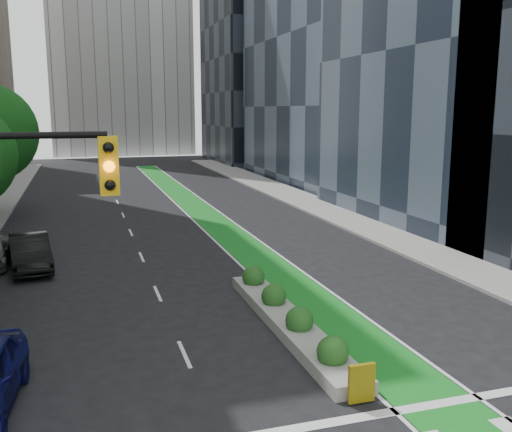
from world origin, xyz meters
TOP-DOWN VIEW (x-y plane):
  - sidewalk_right at (11.80, 25.00)m, footprint 3.60×90.00m
  - bike_lane_paint at (3.00, 30.00)m, footprint 2.20×70.00m
  - building_dark_end at (20.00, 68.00)m, footprint 14.00×18.00m
  - median_planter at (1.20, 7.04)m, footprint 1.20×10.26m
  - parked_car_left_mid at (-7.59, 17.27)m, footprint 2.30×4.97m

SIDE VIEW (x-z plane):
  - bike_lane_paint at x=3.00m, z-range 0.00..0.01m
  - sidewalk_right at x=11.80m, z-range 0.00..0.15m
  - median_planter at x=1.20m, z-range -0.18..0.92m
  - parked_car_left_mid at x=-7.59m, z-range 0.00..1.58m
  - building_dark_end at x=20.00m, z-range 0.00..28.00m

